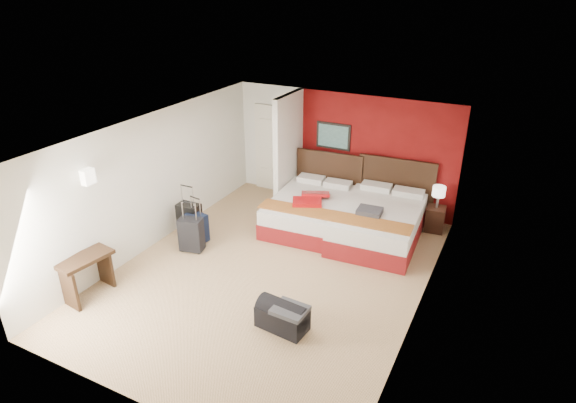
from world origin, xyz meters
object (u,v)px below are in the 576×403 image
Objects in this scene: red_suitcase_open at (311,198)px; suitcase_navy at (198,229)px; bed_right at (378,224)px; desk at (88,276)px; bed_left at (309,211)px; nightstand at (435,219)px; table_lamp at (438,197)px; suitcase_charcoal at (191,236)px; suitcase_black at (190,221)px; duffel_bag at (282,317)px.

suitcase_navy is at bearing -163.29° from red_suitcase_open.
bed_right is 3.50m from suitcase_navy.
desk reaches higher than red_suitcase_open.
bed_left reaches higher than suitcase_navy.
nightstand is 1.12× the size of table_lamp.
suitcase_charcoal is at bearing -143.64° from table_lamp.
bed_right is at bearing 37.82° from suitcase_navy.
desk is (-0.24, -2.33, 0.02)m from suitcase_black.
suitcase_navy is 3.06m from duffel_bag.
red_suitcase_open is at bearing 67.47° from desk.
nightstand is at bearing 77.51° from duffel_bag.
table_lamp is at bearing 23.14° from suitcase_charcoal.
suitcase_charcoal is at bearing 160.63° from duffel_bag.
suitcase_black is at bearing 92.47° from desk.
bed_left is 4.46× the size of table_lamp.
bed_right reaches higher than suitcase_charcoal.
bed_right is 2.56× the size of desk.
suitcase_black is 0.90× the size of duffel_bag.
bed_left is 2.46m from suitcase_charcoal.
nightstand is 0.92× the size of suitcase_navy.
table_lamp is 6.55m from desk.
bed_left is at bearing -158.85° from table_lamp.
bed_left is 0.93× the size of bed_right.
red_suitcase_open is at bearing 50.67° from suitcase_navy.
table_lamp is 4.85m from suitcase_charcoal.
red_suitcase_open is (0.10, -0.10, 0.35)m from bed_left.
suitcase_navy is at bearing 155.79° from duffel_bag.
table_lamp reaches higher than bed_right.
duffel_bag is 3.21m from desk.
desk reaches higher than bed_right.
nightstand is 4.90m from suitcase_black.
duffel_bag is (2.52, -1.20, -0.13)m from suitcase_charcoal.
table_lamp reaches higher than suitcase_black.
suitcase_black is 0.29m from suitcase_navy.
table_lamp reaches higher than suitcase_navy.
table_lamp reaches higher than duffel_bag.
suitcase_black reaches higher than suitcase_charcoal.
suitcase_charcoal is (-2.96, -1.99, -0.01)m from bed_right.
desk reaches higher than bed_left.
table_lamp is at bearing 0.00° from nightstand.
bed_right is (1.46, 0.05, 0.02)m from bed_left.
nightstand is at bearing 41.81° from suitcase_navy.
desk is at bearing -93.10° from suitcase_navy.
bed_right is at bearing 23.84° from suitcase_black.
duffel_bag is at bearing -101.16° from bed_right.
nightstand is (2.38, 0.92, -0.05)m from bed_left.
suitcase_charcoal is 1.14× the size of suitcase_navy.
suitcase_charcoal is 2.80m from duffel_bag.
bed_right is 5.27m from desk.
red_suitcase_open is 3.21m from duffel_bag.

